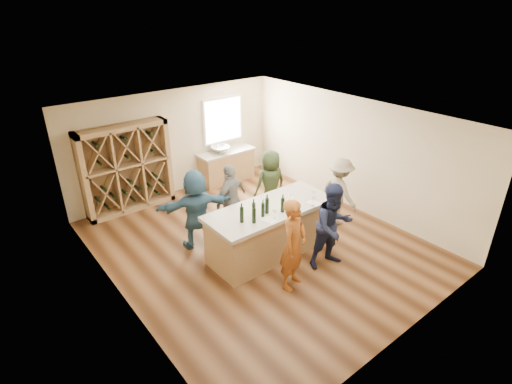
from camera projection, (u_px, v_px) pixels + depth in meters
floor at (258, 245)px, 8.80m from camera, size 6.00×7.00×0.10m
ceiling at (258, 116)px, 7.53m from camera, size 6.00×7.00×0.10m
wall_back at (175, 142)px, 10.66m from camera, size 6.00×0.10×2.80m
wall_front at (415, 268)px, 5.67m from camera, size 6.00×0.10×2.80m
wall_left at (112, 235)px, 6.46m from camera, size 0.10×7.00×2.80m
wall_right at (354, 153)px, 9.88m from camera, size 0.10×7.00×2.80m
window_frame at (223, 120)px, 11.30m from camera, size 1.30×0.06×1.30m
window_pane at (223, 120)px, 11.27m from camera, size 1.18×0.01×1.18m
wine_rack at (127, 169)px, 9.76m from camera, size 2.20×0.45×2.20m
back_counter_base at (227, 167)px, 11.63m from camera, size 1.60×0.58×0.86m
back_counter_top at (226, 152)px, 11.43m from camera, size 1.70×0.62×0.06m
sink at (220, 149)px, 11.26m from camera, size 0.54×0.54×0.19m
faucet at (217, 146)px, 11.36m from camera, size 0.02×0.02×0.30m
tasting_counter_base at (270, 232)px, 8.27m from camera, size 2.60×1.00×1.00m
tasting_counter_top at (271, 209)px, 8.04m from camera, size 2.72×1.12×0.08m
wine_bottle_a at (242, 215)px, 7.41m from camera, size 0.09×0.09×0.31m
wine_bottle_b at (254, 215)px, 7.39m from camera, size 0.10×0.10×0.31m
wine_bottle_c at (254, 210)px, 7.60m from camera, size 0.10×0.10×0.29m
wine_bottle_d at (263, 210)px, 7.61m from camera, size 0.08×0.08×0.28m
wine_bottle_e at (267, 206)px, 7.72m from camera, size 0.10×0.10×0.32m
wine_glass_a at (275, 215)px, 7.54m from camera, size 0.08×0.08×0.19m
wine_glass_b at (295, 208)px, 7.80m from camera, size 0.09×0.09×0.18m
wine_glass_c at (313, 201)px, 8.03m from camera, size 0.08×0.08×0.19m
wine_glass_d at (292, 199)px, 8.14m from camera, size 0.07×0.07×0.17m
wine_glass_e at (314, 196)px, 8.28m from camera, size 0.08×0.08×0.17m
tasting_menu_a at (269, 220)px, 7.55m from camera, size 0.28×0.33×0.00m
tasting_menu_b at (290, 211)px, 7.88m from camera, size 0.31×0.37×0.00m
tasting_menu_c at (314, 203)px, 8.17m from camera, size 0.23×0.29×0.00m
person_near_left at (294, 245)px, 7.14m from camera, size 0.78×0.68×1.77m
person_near_right at (333, 226)px, 7.72m from camera, size 0.94×0.65×1.77m
person_server at (339, 191)px, 9.27m from camera, size 0.61×1.10×1.63m
person_far_mid at (231, 199)px, 8.91m from camera, size 1.07×0.75×1.64m
person_far_right at (270, 184)px, 9.59m from camera, size 0.88×0.64×1.68m
person_far_left at (196, 209)px, 8.37m from camera, size 1.72×1.04×1.75m
wine_bottle_f at (283, 205)px, 7.77m from camera, size 0.07×0.07×0.30m
wine_glass_f at (262, 200)px, 8.09m from camera, size 0.07×0.07×0.18m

